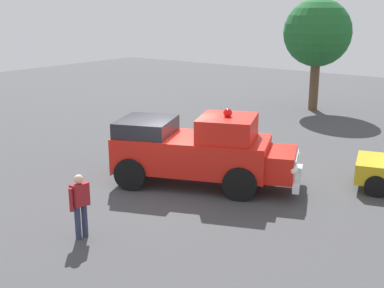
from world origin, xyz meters
The scene contains 5 objects.
ground_plane centered at (0.00, 0.00, 0.00)m, with size 60.00×60.00×0.00m, color #424244.
vintage_fire_truck centered at (-0.88, -0.60, 1.20)m, with size 6.33×4.28×2.59m.
lawn_chair_by_car centered at (2.62, -0.40, 0.59)m, with size 0.51×0.53×1.02m.
spectator_standing centered at (-0.80, 4.32, 0.96)m, with size 0.26×0.64×1.68m.
oak_tree_left centered at (1.19, -14.33, 4.22)m, with size 3.66×3.66×6.09m.
Camera 1 is at (-10.00, 11.96, 5.68)m, focal length 46.95 mm.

